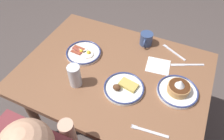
% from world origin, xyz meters
% --- Properties ---
extents(ground_plane, '(6.00, 6.00, 0.00)m').
position_xyz_m(ground_plane, '(0.00, 0.00, 0.00)').
color(ground_plane, '#4F4541').
extents(dining_table, '(1.20, 0.89, 0.73)m').
position_xyz_m(dining_table, '(0.00, 0.00, 0.63)').
color(dining_table, brown).
rests_on(dining_table, ground_plane).
extents(plate_near_main, '(0.24, 0.24, 0.11)m').
position_xyz_m(plate_near_main, '(-0.41, 0.00, 0.75)').
color(plate_near_main, white).
rests_on(plate_near_main, dining_table).
extents(plate_center_pancakes, '(0.24, 0.24, 0.04)m').
position_xyz_m(plate_center_pancakes, '(0.26, -0.06, 0.74)').
color(plate_center_pancakes, silver).
rests_on(plate_center_pancakes, dining_table).
extents(plate_far_companion, '(0.24, 0.24, 0.05)m').
position_xyz_m(plate_far_companion, '(-0.11, 0.11, 0.74)').
color(plate_far_companion, white).
rests_on(plate_far_companion, dining_table).
extents(coffee_mug, '(0.09, 0.12, 0.09)m').
position_xyz_m(coffee_mug, '(-0.10, -0.34, 0.78)').
color(coffee_mug, '#334772').
rests_on(coffee_mug, dining_table).
extents(drinking_glass, '(0.08, 0.08, 0.15)m').
position_xyz_m(drinking_glass, '(0.17, 0.19, 0.79)').
color(drinking_glass, silver).
rests_on(drinking_glass, dining_table).
extents(paper_napkin, '(0.17, 0.16, 0.00)m').
position_xyz_m(paper_napkin, '(-0.25, -0.16, 0.73)').
color(paper_napkin, white).
rests_on(paper_napkin, dining_table).
extents(fork_near, '(0.20, 0.04, 0.01)m').
position_xyz_m(fork_near, '(-0.34, 0.31, 0.73)').
color(fork_near, silver).
rests_on(fork_near, dining_table).
extents(fork_far, '(0.19, 0.11, 0.01)m').
position_xyz_m(fork_far, '(-0.31, -0.33, 0.73)').
color(fork_far, silver).
rests_on(fork_far, dining_table).
extents(butter_knife, '(0.21, 0.11, 0.01)m').
position_xyz_m(butter_knife, '(-0.42, -0.25, 0.73)').
color(butter_knife, silver).
rests_on(butter_knife, dining_table).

